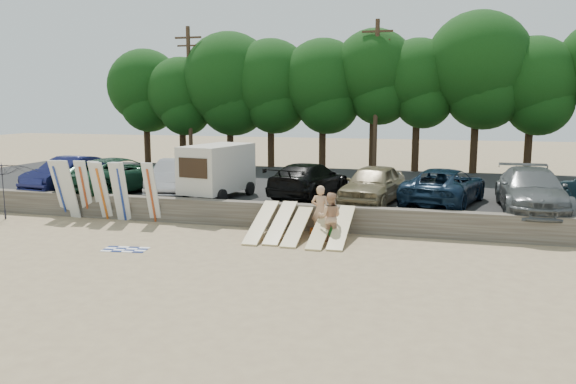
% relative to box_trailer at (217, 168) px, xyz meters
% --- Properties ---
extents(ground, '(120.00, 120.00, 0.00)m').
position_rel_box_trailer_xyz_m(ground, '(3.71, -5.21, -2.02)').
color(ground, tan).
rests_on(ground, ground).
extents(seawall, '(44.00, 0.50, 1.00)m').
position_rel_box_trailer_xyz_m(seawall, '(3.71, -2.21, -1.52)').
color(seawall, '#6B6356').
rests_on(seawall, ground).
extents(parking_lot, '(44.00, 14.50, 0.70)m').
position_rel_box_trailer_xyz_m(parking_lot, '(3.71, 5.29, -1.67)').
color(parking_lot, '#282828').
rests_on(parking_lot, ground).
extents(treeline, '(33.27, 6.26, 9.52)m').
position_rel_box_trailer_xyz_m(treeline, '(3.34, 12.36, 4.42)').
color(treeline, '#382616').
rests_on(treeline, parking_lot).
extents(utility_poles, '(25.80, 0.26, 9.00)m').
position_rel_box_trailer_xyz_m(utility_poles, '(5.71, 10.79, 3.41)').
color(utility_poles, '#473321').
rests_on(utility_poles, parking_lot).
extents(box_trailer, '(2.62, 3.96, 2.36)m').
position_rel_box_trailer_xyz_m(box_trailer, '(0.00, 0.00, 0.00)').
color(box_trailer, beige).
rests_on(box_trailer, parking_lot).
extents(car_0, '(2.21, 5.00, 1.59)m').
position_rel_box_trailer_xyz_m(car_0, '(-7.90, 0.30, -0.52)').
color(car_0, '#131642').
rests_on(car_0, parking_lot).
extents(car_1, '(4.09, 6.39, 1.64)m').
position_rel_box_trailer_xyz_m(car_1, '(-5.16, 0.40, -0.50)').
color(car_1, '#133623').
rests_on(car_1, parking_lot).
extents(car_2, '(2.54, 5.04, 1.58)m').
position_rel_box_trailer_xyz_m(car_2, '(-2.30, 0.63, -0.53)').
color(car_2, '#A3A2A8').
rests_on(car_2, parking_lot).
extents(car_3, '(3.23, 5.62, 1.53)m').
position_rel_box_trailer_xyz_m(car_3, '(3.86, 1.39, -0.55)').
color(car_3, black).
rests_on(car_3, parking_lot).
extents(car_4, '(2.71, 5.04, 1.63)m').
position_rel_box_trailer_xyz_m(car_4, '(6.85, 0.35, -0.51)').
color(car_4, '#7A6D4D').
rests_on(car_4, parking_lot).
extents(car_5, '(3.82, 5.93, 1.52)m').
position_rel_box_trailer_xyz_m(car_5, '(9.75, 0.93, -0.56)').
color(car_5, '#0D1E32').
rests_on(car_5, parking_lot).
extents(car_6, '(2.35, 5.75, 1.67)m').
position_rel_box_trailer_xyz_m(car_6, '(13.02, 0.27, -0.49)').
color(car_6, '#575C5D').
rests_on(car_6, parking_lot).
extents(surfboard_upright_0, '(0.56, 0.81, 2.51)m').
position_rel_box_trailer_xyz_m(surfboard_upright_0, '(-6.14, -2.69, -0.76)').
color(surfboard_upright_0, silver).
rests_on(surfboard_upright_0, ground).
extents(surfboard_upright_1, '(0.55, 0.74, 2.53)m').
position_rel_box_trailer_xyz_m(surfboard_upright_1, '(-5.58, -2.83, -0.75)').
color(surfboard_upright_1, silver).
rests_on(surfboard_upright_1, ground).
extents(surfboard_upright_2, '(0.61, 0.82, 2.52)m').
position_rel_box_trailer_xyz_m(surfboard_upright_2, '(-4.99, -2.62, -0.76)').
color(surfboard_upright_2, silver).
rests_on(surfboard_upright_2, ground).
extents(surfboard_upright_3, '(0.54, 0.80, 2.52)m').
position_rel_box_trailer_xyz_m(surfboard_upright_3, '(-4.32, -2.57, -0.76)').
color(surfboard_upright_3, silver).
rests_on(surfboard_upright_3, ground).
extents(surfboard_upright_4, '(0.55, 0.86, 2.50)m').
position_rel_box_trailer_xyz_m(surfboard_upright_4, '(-4.03, -2.79, -0.77)').
color(surfboard_upright_4, silver).
rests_on(surfboard_upright_4, ground).
extents(surfboard_upright_5, '(0.60, 0.85, 2.51)m').
position_rel_box_trailer_xyz_m(surfboard_upright_5, '(-3.24, -2.79, -0.77)').
color(surfboard_upright_5, silver).
rests_on(surfboard_upright_5, ground).
extents(surfboard_upright_6, '(0.60, 0.79, 2.53)m').
position_rel_box_trailer_xyz_m(surfboard_upright_6, '(-3.12, -2.77, -0.76)').
color(surfboard_upright_6, silver).
rests_on(surfboard_upright_6, ground).
extents(surfboard_upright_7, '(0.51, 0.72, 2.53)m').
position_rel_box_trailer_xyz_m(surfboard_upright_7, '(-1.78, -2.71, -0.75)').
color(surfboard_upright_7, silver).
rests_on(surfboard_upright_7, ground).
extents(surfboard_low_0, '(0.56, 2.84, 1.11)m').
position_rel_box_trailer_xyz_m(surfboard_low_0, '(3.28, -3.81, -1.46)').
color(surfboard_low_0, '#D7C287').
rests_on(surfboard_low_0, ground).
extents(surfboard_low_1, '(0.56, 2.84, 1.10)m').
position_rel_box_trailer_xyz_m(surfboard_low_1, '(3.97, -3.64, -1.47)').
color(surfboard_low_1, '#D7C287').
rests_on(surfboard_low_1, ground).
extents(surfboard_low_2, '(0.56, 2.87, 0.99)m').
position_rel_box_trailer_xyz_m(surfboard_low_2, '(4.65, -3.77, -1.52)').
color(surfboard_low_2, '#D7C287').
rests_on(surfboard_low_2, ground).
extents(surfboard_low_3, '(0.56, 2.90, 0.91)m').
position_rel_box_trailer_xyz_m(surfboard_low_3, '(5.56, -3.86, -1.56)').
color(surfboard_low_3, '#D7C287').
rests_on(surfboard_low_3, ground).
extents(surfboard_low_4, '(0.56, 2.86, 1.06)m').
position_rel_box_trailer_xyz_m(surfboard_low_4, '(6.25, -3.75, -1.49)').
color(surfboard_low_4, '#D7C287').
rests_on(surfboard_low_4, ground).
extents(beachgoer_a, '(0.72, 0.51, 1.89)m').
position_rel_box_trailer_xyz_m(beachgoer_a, '(5.32, -3.02, -1.08)').
color(beachgoer_a, tan).
rests_on(beachgoer_a, ground).
extents(beachgoer_b, '(0.89, 0.71, 1.76)m').
position_rel_box_trailer_xyz_m(beachgoer_b, '(5.83, -3.75, -1.14)').
color(beachgoer_b, tan).
rests_on(beachgoer_b, ground).
extents(cooler, '(0.45, 0.39, 0.32)m').
position_rel_box_trailer_xyz_m(cooler, '(5.54, -2.88, -1.86)').
color(cooler, '#24842C').
rests_on(cooler, ground).
extents(gear_bag, '(0.37, 0.35, 0.22)m').
position_rel_box_trailer_xyz_m(gear_bag, '(5.07, -2.87, -1.91)').
color(gear_bag, '#D55C19').
rests_on(gear_bag, ground).
extents(beach_towel, '(1.68, 1.68, 0.00)m').
position_rel_box_trailer_xyz_m(beach_towel, '(-0.59, -6.75, -2.02)').
color(beach_towel, white).
rests_on(beach_towel, ground).
extents(beach_umbrella, '(3.78, 3.77, 2.45)m').
position_rel_box_trailer_xyz_m(beach_umbrella, '(-8.16, -3.60, -0.80)').
color(beach_umbrella, black).
rests_on(beach_umbrella, ground).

